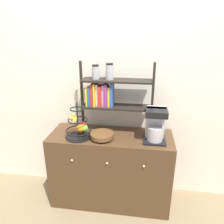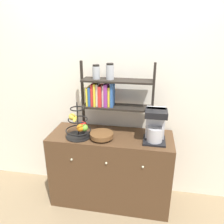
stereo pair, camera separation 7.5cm
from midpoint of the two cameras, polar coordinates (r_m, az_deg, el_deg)
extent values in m
plane|color=#847051|center=(2.61, -2.06, -25.02)|extent=(12.00, 12.00, 0.00)
cube|color=silver|center=(2.41, -0.26, 7.02)|extent=(7.00, 0.05, 2.60)
cube|color=#4C331E|center=(2.52, -1.20, -14.54)|extent=(1.30, 0.48, 0.83)
sphere|color=#B2AD8C|center=(2.27, -11.38, -12.30)|extent=(0.02, 0.02, 0.02)
sphere|color=#B2AD8C|center=(2.19, -2.31, -13.26)|extent=(0.02, 0.02, 0.02)
sphere|color=#B2AD8C|center=(2.16, 7.30, -13.91)|extent=(0.02, 0.02, 0.02)
cube|color=black|center=(2.23, 10.03, -7.16)|extent=(0.22, 0.23, 0.02)
cube|color=#B7B7BC|center=(2.22, 10.26, -2.57)|extent=(0.18, 0.09, 0.32)
cylinder|color=#B7B7BC|center=(2.18, 10.17, -5.57)|extent=(0.15, 0.15, 0.14)
cube|color=black|center=(2.10, 10.53, -0.16)|extent=(0.21, 0.18, 0.06)
cylinder|color=black|center=(2.30, -9.63, -6.39)|extent=(0.26, 0.26, 0.01)
cylinder|color=black|center=(2.22, -9.92, -2.07)|extent=(0.01, 0.01, 0.37)
torus|color=black|center=(2.27, -9.74, -4.79)|extent=(0.26, 0.26, 0.01)
torus|color=black|center=(2.22, -9.92, -2.07)|extent=(0.20, 0.20, 0.01)
torus|color=black|center=(2.18, -10.11, 0.77)|extent=(0.14, 0.14, 0.01)
sphere|color=red|center=(2.30, -8.50, -3.39)|extent=(0.07, 0.07, 0.07)
sphere|color=#6BAD33|center=(2.23, -8.14, -4.19)|extent=(0.07, 0.07, 0.07)
sphere|color=orange|center=(2.22, -9.22, -4.25)|extent=(0.08, 0.08, 0.08)
ellipsoid|color=yellow|center=(2.19, -10.62, -1.87)|extent=(0.07, 0.15, 0.04)
sphere|color=gold|center=(2.20, -11.35, -1.36)|extent=(0.07, 0.07, 0.07)
cylinder|color=brown|center=(2.24, -3.62, -6.79)|extent=(0.13, 0.13, 0.02)
cylinder|color=brown|center=(2.22, -3.64, -6.04)|extent=(0.24, 0.24, 0.05)
cube|color=black|center=(2.33, -8.74, 3.89)|extent=(0.02, 0.02, 0.75)
cube|color=black|center=(2.24, 9.54, 3.12)|extent=(0.02, 0.02, 0.75)
cube|color=black|center=(2.28, 0.21, 1.39)|extent=(0.71, 0.20, 0.02)
cube|color=black|center=(2.21, 0.22, 8.22)|extent=(0.71, 0.20, 0.02)
cube|color=yellow|center=(2.31, -7.25, 4.18)|extent=(0.02, 0.15, 0.19)
cube|color=#2D599E|center=(2.30, -6.63, 4.22)|extent=(0.02, 0.15, 0.20)
cube|color=red|center=(2.29, -5.96, 4.59)|extent=(0.03, 0.14, 0.23)
cube|color=yellow|center=(2.28, -5.30, 4.68)|extent=(0.02, 0.16, 0.24)
cube|color=white|center=(2.28, -4.70, 4.56)|extent=(0.02, 0.13, 0.23)
cube|color=red|center=(2.28, -3.93, 4.35)|extent=(0.03, 0.16, 0.21)
cube|color=white|center=(2.27, -3.19, 4.42)|extent=(0.02, 0.13, 0.22)
cube|color=#8C338C|center=(2.26, -2.44, 4.57)|extent=(0.03, 0.16, 0.24)
cube|color=yellow|center=(2.26, -1.63, 4.15)|extent=(0.02, 0.13, 0.21)
cube|color=#2D599E|center=(2.25, -0.88, 4.67)|extent=(0.03, 0.14, 0.25)
cylinder|color=#ADB2B7|center=(2.23, -5.27, 10.18)|extent=(0.08, 0.08, 0.13)
cylinder|color=black|center=(2.22, -5.33, 12.00)|extent=(0.07, 0.07, 0.02)
cylinder|color=#ADB2B7|center=(2.20, -1.63, 10.35)|extent=(0.08, 0.08, 0.15)
cylinder|color=black|center=(2.19, -1.66, 12.43)|extent=(0.07, 0.07, 0.02)
camera|label=1|loc=(0.04, -90.98, -0.37)|focal=35.00mm
camera|label=2|loc=(0.04, 89.02, 0.37)|focal=35.00mm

